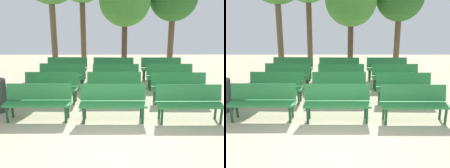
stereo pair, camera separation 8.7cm
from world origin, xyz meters
TOP-DOWN VIEW (x-y plane):
  - ground_plane at (0.00, 0.00)m, footprint 24.00×24.00m
  - bench_r0_c0 at (-1.82, 1.63)m, footprint 1.60×0.49m
  - bench_r0_c1 at (0.02, 1.57)m, footprint 1.60×0.49m
  - bench_r0_c2 at (1.86, 1.51)m, footprint 1.60×0.49m
  - bench_r1_c0 at (-1.80, 2.90)m, footprint 1.61×0.53m
  - bench_r1_c1 at (0.06, 2.91)m, footprint 1.60×0.49m
  - bench_r1_c2 at (1.96, 2.83)m, footprint 1.61×0.52m
  - bench_r2_c0 at (-1.74, 4.24)m, footprint 1.61×0.53m
  - bench_r2_c1 at (0.14, 4.17)m, footprint 1.61×0.53m
  - bench_r2_c2 at (2.01, 4.16)m, footprint 1.61×0.50m
  - bench_r3_c0 at (-1.78, 5.57)m, footprint 1.61×0.51m
  - bench_r3_c1 at (0.08, 5.50)m, footprint 1.62×0.54m
  - bench_r3_c2 at (1.99, 5.49)m, footprint 1.60×0.48m
  - tree_1 at (0.63, 7.73)m, footprint 2.38×2.38m

SIDE VIEW (x-z plane):
  - ground_plane at x=0.00m, z-range 0.00..0.00m
  - bench_r0_c0 at x=-1.82m, z-range 0.07..0.94m
  - bench_r0_c1 at x=0.02m, z-range 0.07..0.94m
  - bench_r0_c2 at x=1.86m, z-range 0.07..0.94m
  - bench_r1_c0 at x=-1.80m, z-range 0.07..0.94m
  - bench_r1_c1 at x=0.06m, z-range 0.07..0.94m
  - bench_r1_c2 at x=1.96m, z-range 0.07..0.94m
  - bench_r2_c0 at x=-1.74m, z-range 0.07..0.94m
  - bench_r2_c1 at x=0.14m, z-range 0.07..0.94m
  - bench_r2_c2 at x=2.01m, z-range 0.07..0.94m
  - bench_r3_c0 at x=-1.78m, z-range 0.07..0.94m
  - bench_r3_c1 at x=0.08m, z-range 0.07..0.94m
  - bench_r3_c2 at x=1.99m, z-range 0.07..0.94m
  - tree_1 at x=0.63m, z-range 0.96..5.32m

